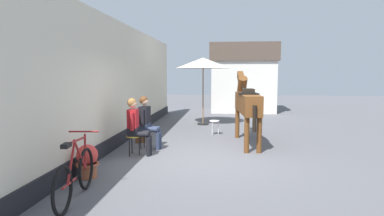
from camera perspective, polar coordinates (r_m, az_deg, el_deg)
The scene contains 11 objects.
ground_plane at distance 10.67m, azimuth 3.13°, elevation -4.63°, with size 40.00×40.00×0.00m, color #56565B.
pub_facade_wall at distance 9.48m, azimuth -12.85°, elevation 3.25°, with size 0.34×14.00×3.40m.
distant_cottage at distance 17.30m, azimuth 8.89°, elevation 5.38°, with size 3.40×2.60×3.50m.
seated_visitor_near at distance 7.96m, azimuth -9.81°, elevation -2.69°, with size 0.61×0.49×1.39m.
seated_visitor_far at distance 8.60m, azimuth -7.88°, elevation -2.01°, with size 0.61×0.49×1.39m.
saddled_horse_center at distance 9.24m, azimuth 9.58°, elevation 0.90°, with size 0.62×3.00×2.06m.
flower_planter_near at distance 6.55m, azimuth -17.83°, elevation -8.73°, with size 0.43×0.43×0.64m.
leaning_bicycle at distance 5.46m, azimuth -19.70°, elevation -11.08°, with size 0.50×1.75×1.02m.
cafe_parasol at distance 12.56m, azimuth 1.96°, elevation 7.80°, with size 2.10×2.10×2.58m.
spare_stool_white at distance 10.60m, azimuth 3.94°, elevation -2.51°, with size 0.32×0.32×0.46m.
satchel_bag at distance 9.50m, azimuth -9.05°, elevation -5.41°, with size 0.28×0.12×0.20m, color brown.
Camera 1 is at (0.48, -7.48, 1.97)m, focal length 30.50 mm.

